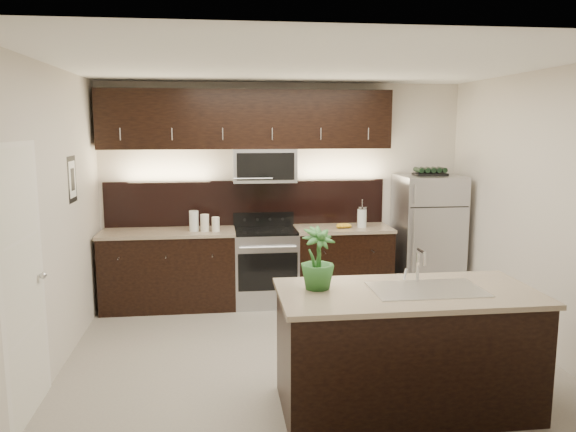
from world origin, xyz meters
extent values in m
plane|color=gray|center=(0.00, 0.00, 0.00)|extent=(4.50, 4.50, 0.00)
cube|color=beige|center=(0.00, 2.00, 1.35)|extent=(4.50, 0.02, 2.70)
cube|color=beige|center=(0.00, -2.00, 1.35)|extent=(4.50, 0.02, 2.70)
cube|color=beige|center=(-2.25, 0.00, 1.35)|extent=(0.02, 4.00, 2.70)
cube|color=beige|center=(2.25, 0.00, 1.35)|extent=(0.02, 4.00, 2.70)
cube|color=white|center=(0.00, 0.00, 2.70)|extent=(4.50, 4.00, 0.02)
cube|color=silver|center=(-2.23, -0.80, 1.01)|extent=(0.04, 0.80, 2.02)
sphere|color=silver|center=(-2.20, -0.48, 1.00)|extent=(0.06, 0.06, 0.06)
cube|color=black|center=(-2.24, 0.75, 1.65)|extent=(0.01, 0.32, 0.46)
cube|color=white|center=(-2.23, 0.75, 1.65)|extent=(0.00, 0.24, 0.36)
cube|color=black|center=(-1.42, 1.69, 0.45)|extent=(1.57, 0.62, 0.90)
cube|color=black|center=(0.71, 1.69, 0.45)|extent=(1.16, 0.62, 0.90)
cube|color=#B2B2B7|center=(-0.25, 1.69, 0.45)|extent=(0.76, 0.62, 0.90)
cube|color=black|center=(-0.25, 1.69, 0.92)|extent=(0.76, 0.60, 0.03)
cube|color=#C6B694|center=(-1.42, 1.69, 0.92)|extent=(1.59, 0.65, 0.04)
cube|color=#C6B694|center=(0.71, 1.69, 0.92)|extent=(1.18, 0.65, 0.04)
cube|color=black|center=(-0.46, 1.99, 1.22)|extent=(3.49, 0.02, 0.56)
cube|color=#B2B2B7|center=(-0.25, 1.80, 1.70)|extent=(0.76, 0.40, 0.40)
cube|color=black|center=(-0.46, 1.83, 2.25)|extent=(3.49, 0.33, 0.70)
cube|color=black|center=(0.60, -1.04, 0.45)|extent=(1.90, 0.90, 0.90)
cube|color=#C6B694|center=(0.60, -1.04, 0.92)|extent=(1.96, 0.96, 0.04)
cube|color=silver|center=(0.75, -1.04, 0.95)|extent=(0.84, 0.50, 0.01)
cylinder|color=silver|center=(0.75, -0.83, 1.06)|extent=(0.03, 0.03, 0.24)
cylinder|color=silver|center=(0.75, -0.90, 1.21)|extent=(0.02, 0.14, 0.02)
cylinder|color=silver|center=(0.75, -0.97, 1.16)|extent=(0.02, 0.02, 0.10)
cube|color=#B2B2B7|center=(1.78, 1.63, 0.78)|extent=(0.76, 0.68, 1.57)
cube|color=black|center=(1.78, 1.63, 1.58)|extent=(0.39, 0.24, 0.03)
cylinder|color=black|center=(1.63, 1.63, 1.63)|extent=(0.06, 0.22, 0.06)
cylinder|color=black|center=(1.71, 1.63, 1.63)|extent=(0.06, 0.22, 0.06)
cylinder|color=black|center=(1.78, 1.63, 1.63)|extent=(0.06, 0.22, 0.06)
cylinder|color=black|center=(1.86, 1.63, 1.63)|extent=(0.06, 0.22, 0.06)
cylinder|color=black|center=(1.93, 1.63, 1.63)|extent=(0.06, 0.22, 0.06)
imported|color=#2A6428|center=(-0.07, -0.90, 1.18)|extent=(0.35, 0.35, 0.47)
cylinder|color=silver|center=(-1.10, 1.64, 1.06)|extent=(0.11, 0.11, 0.24)
cylinder|color=silver|center=(-0.98, 1.61, 1.04)|extent=(0.10, 0.10, 0.20)
cylinder|color=silver|center=(-0.85, 1.58, 1.03)|extent=(0.09, 0.09, 0.17)
cylinder|color=silver|center=(0.94, 1.64, 1.05)|extent=(0.11, 0.11, 0.23)
cylinder|color=silver|center=(0.94, 1.64, 1.18)|extent=(0.12, 0.12, 0.02)
cylinder|color=silver|center=(0.94, 1.64, 1.23)|extent=(0.01, 0.01, 0.09)
ellipsoid|color=gold|center=(0.64, 1.61, 0.97)|extent=(0.21, 0.17, 0.06)
camera|label=1|loc=(-0.81, -4.99, 2.17)|focal=35.00mm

